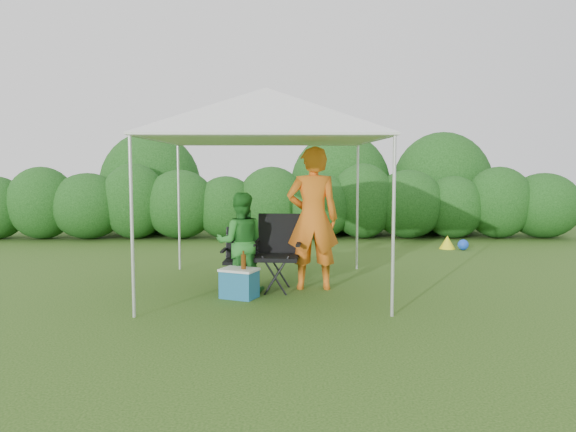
{
  "coord_description": "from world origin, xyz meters",
  "views": [
    {
      "loc": [
        0.19,
        -7.4,
        1.76
      ],
      "look_at": [
        0.31,
        0.4,
        1.05
      ],
      "focal_mm": 35.0,
      "sensor_mm": 36.0,
      "label": 1
    }
  ],
  "objects_px": {
    "chair_left": "(241,253)",
    "cooler": "(239,283)",
    "man": "(313,218)",
    "woman": "(240,242)",
    "canopy": "(266,114)",
    "chair_right": "(278,247)"
  },
  "relations": [
    {
      "from": "cooler",
      "to": "chair_right",
      "type": "bearing_deg",
      "value": 68.63
    },
    {
      "from": "canopy",
      "to": "chair_left",
      "type": "relative_size",
      "value": 3.63
    },
    {
      "from": "woman",
      "to": "cooler",
      "type": "distance_m",
      "value": 0.61
    },
    {
      "from": "canopy",
      "to": "cooler",
      "type": "relative_size",
      "value": 5.47
    },
    {
      "from": "chair_right",
      "to": "woman",
      "type": "distance_m",
      "value": 0.54
    },
    {
      "from": "chair_right",
      "to": "woman",
      "type": "relative_size",
      "value": 0.77
    },
    {
      "from": "man",
      "to": "woman",
      "type": "distance_m",
      "value": 1.07
    },
    {
      "from": "man",
      "to": "woman",
      "type": "bearing_deg",
      "value": 9.98
    },
    {
      "from": "chair_left",
      "to": "man",
      "type": "xyz_separation_m",
      "value": [
        1.02,
        -0.18,
        0.53
      ]
    },
    {
      "from": "cooler",
      "to": "canopy",
      "type": "bearing_deg",
      "value": 82.14
    },
    {
      "from": "canopy",
      "to": "man",
      "type": "distance_m",
      "value": 1.6
    },
    {
      "from": "chair_left",
      "to": "cooler",
      "type": "relative_size",
      "value": 1.51
    },
    {
      "from": "chair_left",
      "to": "cooler",
      "type": "distance_m",
      "value": 0.78
    },
    {
      "from": "canopy",
      "to": "cooler",
      "type": "height_order",
      "value": "canopy"
    },
    {
      "from": "cooler",
      "to": "chair_left",
      "type": "bearing_deg",
      "value": 115.37
    },
    {
      "from": "chair_left",
      "to": "woman",
      "type": "bearing_deg",
      "value": -84.75
    },
    {
      "from": "chair_right",
      "to": "cooler",
      "type": "relative_size",
      "value": 1.88
    },
    {
      "from": "canopy",
      "to": "woman",
      "type": "height_order",
      "value": "canopy"
    },
    {
      "from": "canopy",
      "to": "woman",
      "type": "bearing_deg",
      "value": -150.6
    },
    {
      "from": "chair_left",
      "to": "cooler",
      "type": "height_order",
      "value": "chair_left"
    },
    {
      "from": "woman",
      "to": "cooler",
      "type": "height_order",
      "value": "woman"
    },
    {
      "from": "canopy",
      "to": "chair_right",
      "type": "bearing_deg",
      "value": -18.4
    }
  ]
}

